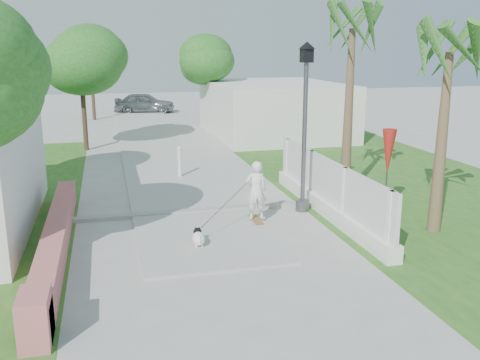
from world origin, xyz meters
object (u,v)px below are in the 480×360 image
object	(u,v)px
bollard	(180,161)
dog	(198,238)
street_lamp	(305,121)
skateboarder	(229,203)
patio_umbrella	(388,153)
parked_car	(145,103)

from	to	relation	value
bollard	dog	world-z (taller)	bollard
street_lamp	skateboarder	bearing A→B (deg)	-153.86
bollard	skateboarder	bearing A→B (deg)	-85.69
bollard	dog	size ratio (longest dim) A/B	1.76
patio_umbrella	bollard	bearing A→B (deg)	129.91
skateboarder	parked_car	world-z (taller)	skateboarder
dog	parked_car	bearing A→B (deg)	91.40
skateboarder	street_lamp	bearing A→B (deg)	-150.36
skateboarder	dog	distance (m)	1.36
bollard	skateboarder	distance (m)	5.63
parked_car	patio_umbrella	bearing A→B (deg)	-160.09
bollard	parked_car	xyz separation A→B (m)	(0.25, 18.95, 0.09)
street_lamp	parked_car	distance (m)	23.64
street_lamp	bollard	world-z (taller)	street_lamp
skateboarder	dog	bearing A→B (deg)	48.07
street_lamp	bollard	size ratio (longest dim) A/B	4.07
street_lamp	patio_umbrella	bearing A→B (deg)	-27.76
dog	street_lamp	bearing A→B (deg)	35.33
skateboarder	dog	world-z (taller)	skateboarder
skateboarder	parked_car	xyz separation A→B (m)	(-0.18, 24.56, -0.03)
bollard	dog	bearing A→B (deg)	-94.27
street_lamp	skateboarder	xyz separation A→B (m)	(-2.28, -1.12, -1.72)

